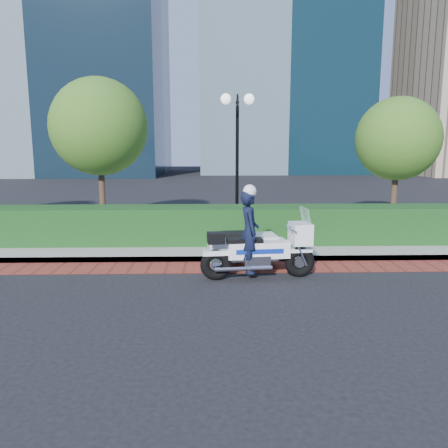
{
  "coord_description": "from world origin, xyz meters",
  "views": [
    {
      "loc": [
        0.24,
        -8.33,
        2.74
      ],
      "look_at": [
        0.5,
        1.67,
        1.0
      ],
      "focal_mm": 35.0,
      "sensor_mm": 36.0,
      "label": 1
    }
  ],
  "objects_px": {
    "lamppost": "(237,141)",
    "police_motorcycle": "(251,243)",
    "tree_c": "(398,139)",
    "tree_b": "(99,127)"
  },
  "relations": [
    {
      "from": "tree_b",
      "to": "police_motorcycle",
      "type": "height_order",
      "value": "tree_b"
    },
    {
      "from": "lamppost",
      "to": "tree_c",
      "type": "height_order",
      "value": "tree_c"
    },
    {
      "from": "lamppost",
      "to": "tree_b",
      "type": "bearing_deg",
      "value": 163.89
    },
    {
      "from": "lamppost",
      "to": "tree_b",
      "type": "height_order",
      "value": "tree_b"
    },
    {
      "from": "lamppost",
      "to": "police_motorcycle",
      "type": "height_order",
      "value": "lamppost"
    },
    {
      "from": "tree_c",
      "to": "tree_b",
      "type": "bearing_deg",
      "value": 180.0
    },
    {
      "from": "tree_c",
      "to": "police_motorcycle",
      "type": "xyz_separation_m",
      "value": [
        -5.43,
        -5.53,
        -2.36
      ]
    },
    {
      "from": "lamppost",
      "to": "police_motorcycle",
      "type": "bearing_deg",
      "value": -89.08
    },
    {
      "from": "tree_c",
      "to": "police_motorcycle",
      "type": "relative_size",
      "value": 1.74
    },
    {
      "from": "lamppost",
      "to": "police_motorcycle",
      "type": "xyz_separation_m",
      "value": [
        0.07,
        -4.23,
        -2.27
      ]
    }
  ]
}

